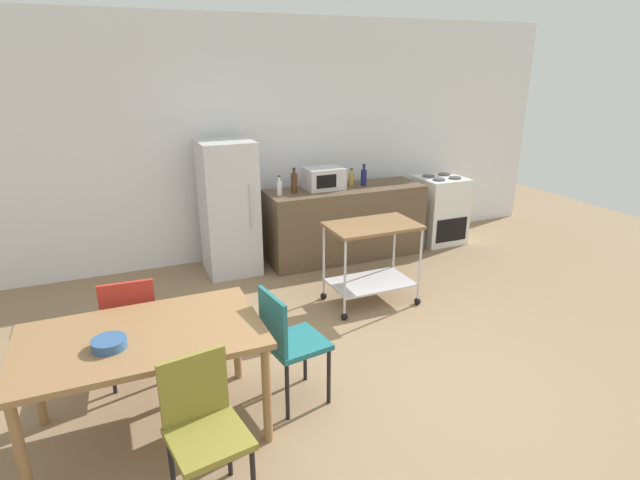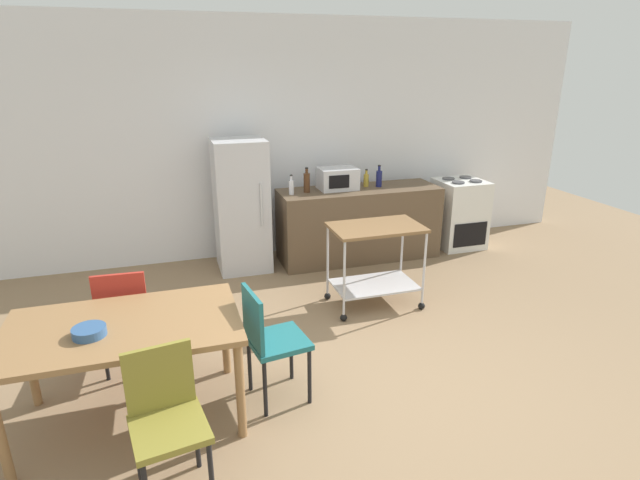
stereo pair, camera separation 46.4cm
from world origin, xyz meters
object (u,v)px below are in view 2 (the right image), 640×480
Objects in this scene: chair_teal at (269,337)px; bottle_sesame_oil at (366,180)px; chair_red at (125,312)px; bottle_sparkling_water at (307,182)px; bottle_hot_sauce at (291,187)px; fruit_bowl at (89,332)px; bottle_soda at (379,178)px; microwave at (338,179)px; chair_olive at (166,415)px; refrigerator at (241,206)px; dining_table at (124,335)px; stove_oven at (459,213)px; kitchen_cart at (375,252)px.

bottle_sesame_oil reaches higher than chair_teal.
chair_red is 3.00× the size of bottle_sparkling_water.
fruit_bowl is (-1.95, -2.54, -0.21)m from bottle_hot_sauce.
bottle_sesame_oil is 0.80× the size of bottle_soda.
microwave is at bearing 45.77° from fruit_bowl.
chair_red is 1.00× the size of chair_olive.
refrigerator reaches higher than chair_red.
refrigerator is 0.82m from bottle_sparkling_water.
fruit_bowl is (-0.19, -0.10, 0.11)m from dining_table.
stove_oven is 2.92m from refrigerator.
refrigerator is at bearing 168.04° from bottle_hot_sauce.
microwave is (2.42, 1.87, 0.51)m from chair_red.
bottle_sparkling_water reaches higher than microwave.
chair_red is 2.29m from refrigerator.
refrigerator is (1.19, 2.56, 0.10)m from dining_table.
stove_oven is 2.38m from bottle_hot_sauce.
chair_red is at bearing 79.31° from fruit_bowl.
refrigerator reaches higher than fruit_bowl.
bottle_sparkling_water reaches higher than chair_teal.
kitchen_cart is (1.34, 1.22, 0.05)m from chair_teal.
chair_teal is at bearing 2.10° from fruit_bowl.
bottle_sesame_oil is at bearing 71.79° from kitchen_cart.
refrigerator is 3.37× the size of microwave.
chair_teal is 1.00× the size of chair_olive.
chair_teal and chair_olive have the same top height.
dining_table is 5.05× the size of bottle_sparkling_water.
bottle_soda is (1.72, -0.07, 0.23)m from refrigerator.
chair_olive is 4.20m from bottle_soda.
chair_teal is 2.64m from refrigerator.
chair_olive is 3.92m from microwave.
bottle_soda is at bearing -20.51° from bottle_sesame_oil.
bottle_soda is at bearing 179.26° from stove_oven.
chair_red is at bearing -122.87° from refrigerator.
chair_red reaches higher than kitchen_cart.
chair_olive reaches higher than fruit_bowl.
bottle_soda reaches higher than microwave.
bottle_hot_sauce is (1.77, 2.44, 0.32)m from dining_table.
bottle_hot_sauce is at bearing 52.40° from fruit_bowl.
bottle_sesame_oil is at bearing 42.78° from dining_table.
dining_table is 2.83m from refrigerator.
chair_olive is at bearing -115.91° from bottle_hot_sauce.
bottle_sesame_oil is 0.16m from bottle_soda.
kitchen_cart is 3.92× the size of bottle_hot_sauce.
fruit_bowl is (-0.42, 0.62, 0.26)m from chair_olive.
kitchen_cart is at bearing -93.01° from microwave.
chair_red is at bearing -167.87° from kitchen_cart.
bottle_sparkling_water is 0.79m from bottle_sesame_oil.
microwave is at bearing 8.42° from bottle_hot_sauce.
refrigerator is (1.23, 1.91, 0.26)m from chair_red.
refrigerator is at bearing -119.95° from chair_red.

